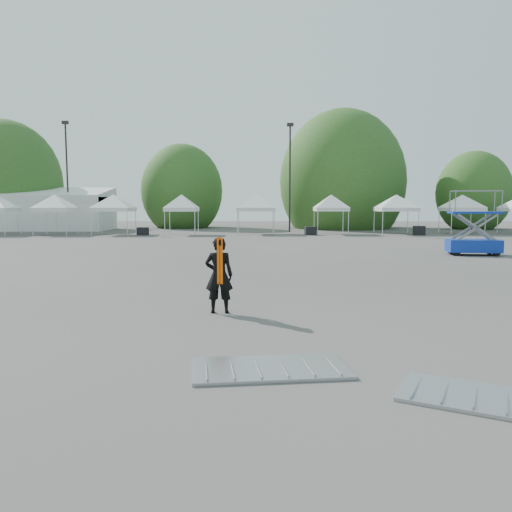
{
  "coord_description": "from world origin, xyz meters",
  "views": [
    {
      "loc": [
        -0.19,
        -13.85,
        2.57
      ],
      "look_at": [
        -0.17,
        -1.81,
        1.3
      ],
      "focal_mm": 35.0,
      "sensor_mm": 36.0,
      "label": 1
    }
  ],
  "objects": [
    {
      "name": "crate_west",
      "position": [
        -9.36,
        26.9,
        0.32
      ],
      "size": [
        0.92,
        0.78,
        0.63
      ],
      "primitive_type": "cube",
      "rotation": [
        0.0,
        0.0,
        -0.19
      ],
      "color": "black",
      "rests_on": "ground"
    },
    {
      "name": "tree_far_w",
      "position": [
        -26.0,
        38.0,
        4.54
      ],
      "size": [
        4.8,
        4.8,
        7.3
      ],
      "color": "#382314",
      "rests_on": "ground"
    },
    {
      "name": "tree_far_e",
      "position": [
        22.0,
        37.0,
        3.63
      ],
      "size": [
        3.84,
        3.84,
        5.84
      ],
      "color": "#382314",
      "rests_on": "ground"
    },
    {
      "name": "tent_g",
      "position": [
        11.79,
        28.56,
        3.06
      ],
      "size": [
        4.47,
        4.47,
        3.88
      ],
      "color": "silver",
      "rests_on": "ground"
    },
    {
      "name": "tent_b",
      "position": [
        -16.7,
        27.55,
        3.06
      ],
      "size": [
        4.1,
        4.1,
        3.88
      ],
      "color": "silver",
      "rests_on": "ground"
    },
    {
      "name": "crate_mid",
      "position": [
        4.38,
        27.01,
        0.35
      ],
      "size": [
        0.97,
        0.8,
        0.7
      ],
      "primitive_type": "cube",
      "rotation": [
        0.0,
        0.0,
        0.12
      ],
      "color": "black",
      "rests_on": "ground"
    },
    {
      "name": "tent_e",
      "position": [
        -0.11,
        28.7,
        3.06
      ],
      "size": [
        4.55,
        4.55,
        3.88
      ],
      "color": "silver",
      "rests_on": "ground"
    },
    {
      "name": "barrier_mid",
      "position": [
        2.88,
        -7.6,
        0.04
      ],
      "size": [
        2.54,
        2.05,
        0.07
      ],
      "rotation": [
        0.0,
        0.0,
        -0.48
      ],
      "color": "#9A9DA2",
      "rests_on": "ground"
    },
    {
      "name": "tent_c",
      "position": [
        -11.96,
        27.91,
        3.06
      ],
      "size": [
        4.41,
        4.41,
        3.88
      ],
      "color": "silver",
      "rests_on": "ground"
    },
    {
      "name": "tree_mid_w",
      "position": [
        -8.0,
        40.0,
        3.93
      ],
      "size": [
        4.16,
        4.16,
        6.33
      ],
      "color": "#382314",
      "rests_on": "ground"
    },
    {
      "name": "light_pole_west",
      "position": [
        -18.0,
        34.0,
        5.77
      ],
      "size": [
        0.6,
        0.25,
        10.3
      ],
      "color": "black",
      "rests_on": "ground"
    },
    {
      "name": "ground",
      "position": [
        0.0,
        0.0,
        0.0
      ],
      "size": [
        120.0,
        120.0,
        0.0
      ],
      "primitive_type": "plane",
      "color": "#474442",
      "rests_on": "ground"
    },
    {
      "name": "light_pole_east",
      "position": [
        3.0,
        32.0,
        5.52
      ],
      "size": [
        0.6,
        0.25,
        9.8
      ],
      "color": "black",
      "rests_on": "ground"
    },
    {
      "name": "crate_east",
      "position": [
        13.29,
        26.97,
        0.37
      ],
      "size": [
        1.12,
        0.96,
        0.75
      ],
      "primitive_type": "cube",
      "rotation": [
        0.0,
        0.0,
        -0.25
      ],
      "color": "black",
      "rests_on": "ground"
    },
    {
      "name": "tent_d",
      "position": [
        -6.27,
        27.78,
        3.06
      ],
      "size": [
        3.74,
        3.74,
        3.88
      ],
      "color": "silver",
      "rests_on": "ground"
    },
    {
      "name": "tent_f",
      "position": [
        6.25,
        28.44,
        3.06
      ],
      "size": [
        3.86,
        3.86,
        3.88
      ],
      "color": "silver",
      "rests_on": "ground"
    },
    {
      "name": "scissor_lift",
      "position": [
        10.77,
        11.02,
        1.62
      ],
      "size": [
        2.63,
        1.55,
        3.22
      ],
      "rotation": [
        0.0,
        0.0,
        -0.13
      ],
      "color": "#0B1193",
      "rests_on": "ground"
    },
    {
      "name": "man",
      "position": [
        -1.03,
        -2.29,
        0.9
      ],
      "size": [
        0.66,
        0.43,
        1.79
      ],
      "rotation": [
        0.0,
        0.0,
        3.14
      ],
      "color": "black",
      "rests_on": "ground"
    },
    {
      "name": "tent_h",
      "position": [
        17.57,
        29.0,
        3.06
      ],
      "size": [
        4.26,
        4.26,
        3.88
      ],
      "color": "silver",
      "rests_on": "ground"
    },
    {
      "name": "marquee",
      "position": [
        -22.0,
        35.0,
        1.97
      ],
      "size": [
        15.0,
        6.25,
        4.23
      ],
      "color": "silver",
      "rests_on": "ground"
    },
    {
      "name": "barrier_left",
      "position": [
        0.04,
        -6.36,
        0.04
      ],
      "size": [
        2.51,
        1.46,
        0.08
      ],
      "rotation": [
        0.0,
        0.0,
        0.11
      ],
      "color": "#9A9DA2",
      "rests_on": "ground"
    },
    {
      "name": "tree_mid_e",
      "position": [
        9.0,
        39.0,
        4.84
      ],
      "size": [
        5.12,
        5.12,
        7.79
      ],
      "color": "#382314",
      "rests_on": "ground"
    }
  ]
}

